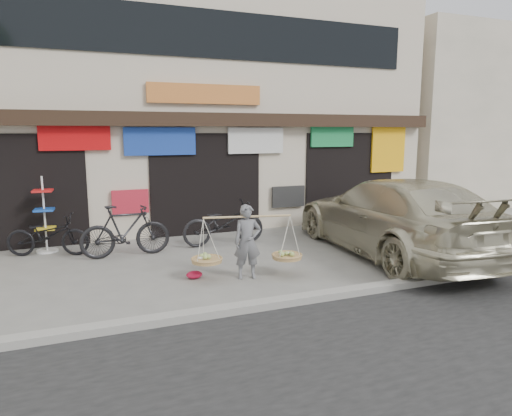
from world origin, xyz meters
name	(u,v)px	position (x,y,z in m)	size (l,w,h in m)	color
ground	(254,269)	(0.00, 0.00, 0.00)	(70.00, 70.00, 0.00)	gray
kerb	(298,299)	(0.00, -2.00, 0.06)	(70.00, 0.25, 0.12)	gray
shophouse_block	(181,109)	(0.00, 6.42, 3.45)	(14.00, 6.32, 7.00)	beige
neighbor_east	(482,121)	(13.50, 7.00, 3.20)	(12.00, 7.00, 6.40)	#C0B59F
street_vendor	(247,245)	(-0.32, -0.49, 0.64)	(2.06, 0.87, 1.41)	slate
bike_0	(48,235)	(-3.90, 2.62, 0.47)	(0.62, 1.79, 0.94)	black
bike_1	(125,231)	(-2.29, 1.90, 0.58)	(0.55, 1.94, 1.17)	black
bike_2	(224,223)	(0.05, 2.14, 0.54)	(0.71, 2.04, 1.07)	black
suv	(393,216)	(3.35, -0.05, 0.86)	(2.82, 6.11, 1.73)	beige
display_rack	(45,222)	(-3.96, 3.00, 0.71)	(0.48, 0.48, 1.75)	silver
red_bag	(194,275)	(-1.26, -0.15, 0.07)	(0.31, 0.25, 0.14)	red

